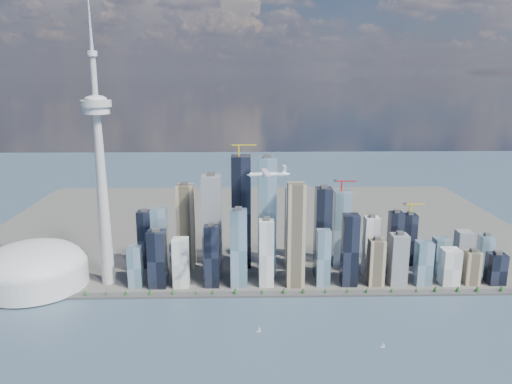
{
  "coord_description": "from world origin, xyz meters",
  "views": [
    {
      "loc": [
        -27.7,
        -619.75,
        409.93
      ],
      "look_at": [
        -7.93,
        260.0,
        198.75
      ],
      "focal_mm": 35.0,
      "sensor_mm": 36.0,
      "label": 1
    }
  ],
  "objects_px": {
    "needle_tower": "(101,167)",
    "sailboat_west": "(259,330)",
    "sailboat_east": "(383,345)",
    "airplane": "(268,174)",
    "dome_stadium": "(34,268)"
  },
  "relations": [
    {
      "from": "needle_tower",
      "to": "sailboat_west",
      "type": "bearing_deg",
      "value": -33.81
    },
    {
      "from": "sailboat_east",
      "to": "airplane",
      "type": "bearing_deg",
      "value": 161.29
    },
    {
      "from": "needle_tower",
      "to": "sailboat_west",
      "type": "relative_size",
      "value": 51.53
    },
    {
      "from": "airplane",
      "to": "sailboat_west",
      "type": "xyz_separation_m",
      "value": [
        -17.28,
        -79.13,
        -242.45
      ]
    },
    {
      "from": "dome_stadium",
      "to": "sailboat_west",
      "type": "height_order",
      "value": "dome_stadium"
    },
    {
      "from": "needle_tower",
      "to": "sailboat_east",
      "type": "height_order",
      "value": "needle_tower"
    },
    {
      "from": "dome_stadium",
      "to": "sailboat_east",
      "type": "bearing_deg",
      "value": -20.89
    },
    {
      "from": "needle_tower",
      "to": "sailboat_west",
      "type": "xyz_separation_m",
      "value": [
        293.64,
        -196.66,
        -232.41
      ]
    },
    {
      "from": "sailboat_west",
      "to": "sailboat_east",
      "type": "distance_m",
      "value": 195.57
    },
    {
      "from": "dome_stadium",
      "to": "airplane",
      "type": "height_order",
      "value": "airplane"
    },
    {
      "from": "sailboat_west",
      "to": "needle_tower",
      "type": "bearing_deg",
      "value": 159.46
    },
    {
      "from": "needle_tower",
      "to": "sailboat_east",
      "type": "distance_m",
      "value": 590.03
    },
    {
      "from": "dome_stadium",
      "to": "needle_tower",
      "type": "bearing_deg",
      "value": 4.09
    },
    {
      "from": "sailboat_east",
      "to": "needle_tower",
      "type": "bearing_deg",
      "value": 171.29
    },
    {
      "from": "airplane",
      "to": "needle_tower",
      "type": "bearing_deg",
      "value": 154.26
    }
  ]
}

